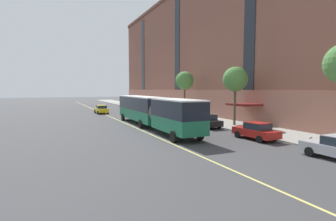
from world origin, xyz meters
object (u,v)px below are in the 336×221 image
street_tree_far_uptown (185,81)px  taxi_cab (101,109)px  parked_car_white_4 (132,106)px  street_tree_mid_block (235,80)px  city_bus (152,110)px  parked_car_white_3 (177,115)px  parked_car_red_5 (149,110)px  fire_hydrant (311,141)px  parked_car_black_2 (206,121)px  parked_car_red_6 (256,131)px

street_tree_far_uptown → taxi_cab: bearing=137.2°
parked_car_white_4 → street_tree_mid_block: street_tree_mid_block is taller
city_bus → parked_car_white_3: (5.79, 5.06, -1.30)m
parked_car_white_4 → street_tree_far_uptown: size_ratio=0.60×
parked_car_red_5 → taxi_cab: bearing=152.5°
taxi_cab → fire_hydrant: bearing=-74.9°
parked_car_black_2 → parked_car_red_6: 8.23m
city_bus → parked_car_white_3: city_bus is taller
parked_car_black_2 → parked_car_red_6: same height
city_bus → parked_car_white_4: 27.75m
street_tree_far_uptown → parked_car_white_3: bearing=-128.6°
parked_car_red_5 → street_tree_mid_block: size_ratio=0.64×
taxi_cab → fire_hydrant: size_ratio=5.96×
city_bus → taxi_cab: bearing=95.5°
city_bus → fire_hydrant: 16.60m
parked_car_black_2 → fire_hydrant: 12.48m
parked_car_white_4 → parked_car_red_5: size_ratio=0.97×
parked_car_white_4 → taxi_cab: 10.04m
parked_car_black_2 → taxi_cab: (-7.97, 23.05, -0.00)m
fire_hydrant → parked_car_red_6: bearing=111.5°
parked_car_red_6 → street_tree_mid_block: 9.83m
city_bus → parked_car_white_4: (5.77, 27.11, -1.30)m
city_bus → parked_car_red_6: city_bus is taller
street_tree_mid_block → fire_hydrant: bearing=-100.3°
parked_car_black_2 → taxi_cab: same height
parked_car_black_2 → parked_car_red_6: size_ratio=1.08×
city_bus → parked_car_white_3: 7.80m
parked_car_white_4 → street_tree_mid_block: 30.64m
city_bus → fire_hydrant: (7.55, -14.70, -1.59)m
taxi_cab → parked_car_black_2: bearing=-70.9°
parked_car_white_3 → parked_car_white_4: bearing=90.1°
city_bus → parked_car_red_5: 17.68m
city_bus → taxi_cab: (-1.98, 20.73, -1.30)m
parked_car_red_5 → parked_car_black_2: bearing=-89.8°
parked_car_white_4 → taxi_cab: size_ratio=1.02×
parked_car_white_4 → street_tree_mid_block: (3.92, -30.00, 4.88)m
taxi_cab → fire_hydrant: taxi_cab is taller
parked_car_black_2 → parked_car_white_3: 7.38m
street_tree_mid_block → fire_hydrant: (-2.14, -11.82, -5.17)m
fire_hydrant → street_tree_mid_block: bearing=79.7°
parked_car_red_6 → parked_car_white_4: bearing=90.2°
parked_car_white_3 → parked_car_red_5: bearing=89.3°
parked_car_white_3 → taxi_cab: same height
taxi_cab → street_tree_far_uptown: street_tree_far_uptown is taller
street_tree_far_uptown → fire_hydrant: size_ratio=10.10×
parked_car_white_4 → fire_hydrant: 41.85m
street_tree_far_uptown → fire_hydrant: 25.30m
parked_car_red_6 → fire_hydrant: 4.48m
street_tree_far_uptown → fire_hydrant: (-2.14, -24.63, -5.37)m
taxi_cab → fire_hydrant: (9.53, -35.43, -0.29)m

